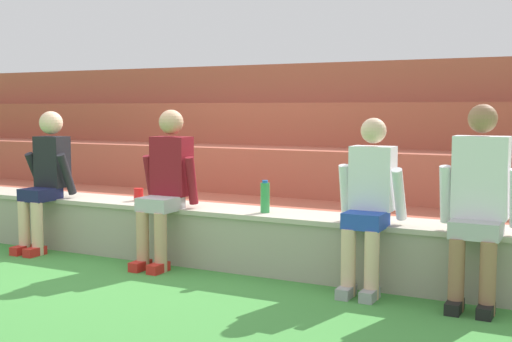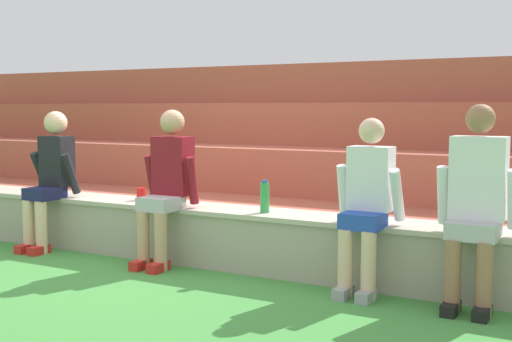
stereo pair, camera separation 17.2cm
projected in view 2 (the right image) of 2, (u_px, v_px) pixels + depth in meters
name	position (u px, v px, depth m)	size (l,w,h in m)	color
ground_plane	(157.00, 263.00, 6.01)	(80.00, 80.00, 0.00)	#428E3D
stone_seating_wall	(172.00, 229.00, 6.19)	(7.49, 0.52, 0.51)	#A8A08E
brick_bleachers	(277.00, 164.00, 8.00)	(10.99, 2.86, 1.94)	#A6503B
person_far_left	(50.00, 175.00, 6.56)	(0.49, 0.57, 1.37)	beige
person_left_of_center	(167.00, 182.00, 5.89)	(0.52, 0.58, 1.38)	tan
person_center	(366.00, 201.00, 4.99)	(0.51, 0.53, 1.32)	beige
person_right_of_center	(476.00, 200.00, 4.59)	(0.55, 0.50, 1.42)	#996B4C
water_bottle_near_left	(265.00, 197.00, 5.63)	(0.08, 0.08, 0.28)	green
plastic_cup_right_end	(141.00, 194.00, 6.40)	(0.09, 0.09, 0.12)	red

